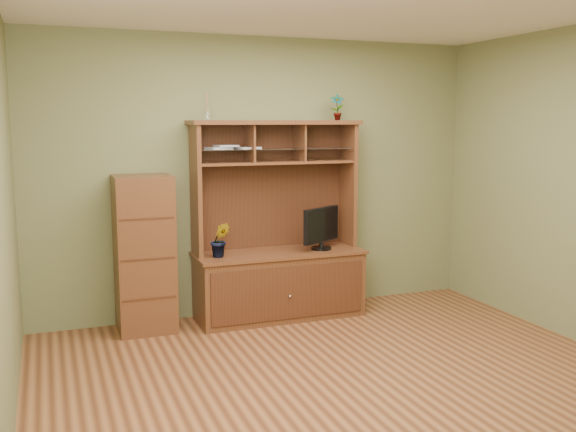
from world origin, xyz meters
TOP-DOWN VIEW (x-y plane):
  - room at (0.00, 0.00)m, footprint 4.54×4.04m
  - media_hutch at (0.08, 1.73)m, footprint 1.66×0.61m
  - monitor at (0.50, 1.65)m, footprint 0.46×0.30m
  - orchid_plant at (-0.52, 1.65)m, footprint 0.20×0.18m
  - top_plant at (0.73, 1.80)m, footprint 0.16×0.13m
  - reed_diffuser at (-0.58, 1.80)m, footprint 0.05×0.05m
  - magazines at (-0.37, 1.80)m, footprint 0.54×0.23m
  - side_cabinet at (-1.19, 1.75)m, footprint 0.51×0.46m

SIDE VIEW (x-z plane):
  - media_hutch at x=0.08m, z-range -0.43..1.47m
  - side_cabinet at x=-1.19m, z-range 0.00..1.42m
  - orchid_plant at x=-0.52m, z-range 0.65..0.97m
  - monitor at x=0.50m, z-range 0.66..1.07m
  - room at x=0.00m, z-range -0.02..2.72m
  - magazines at x=-0.37m, z-range 1.63..1.67m
  - reed_diffuser at x=-0.58m, z-range 1.87..2.12m
  - top_plant at x=0.73m, z-range 1.90..2.16m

